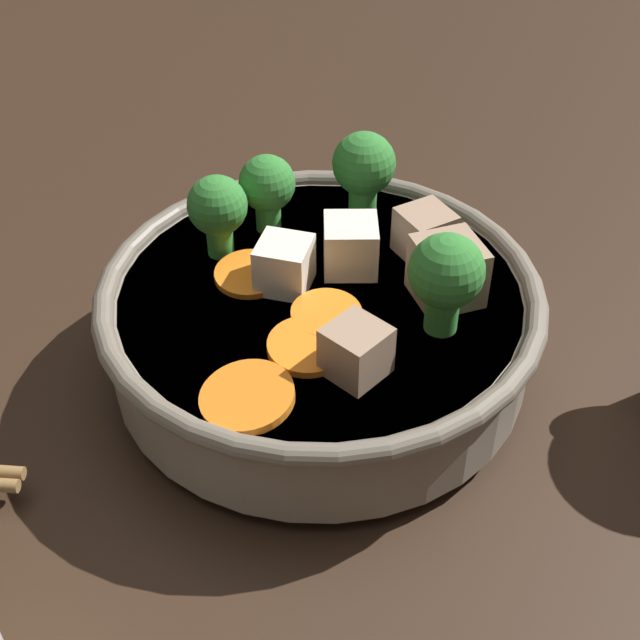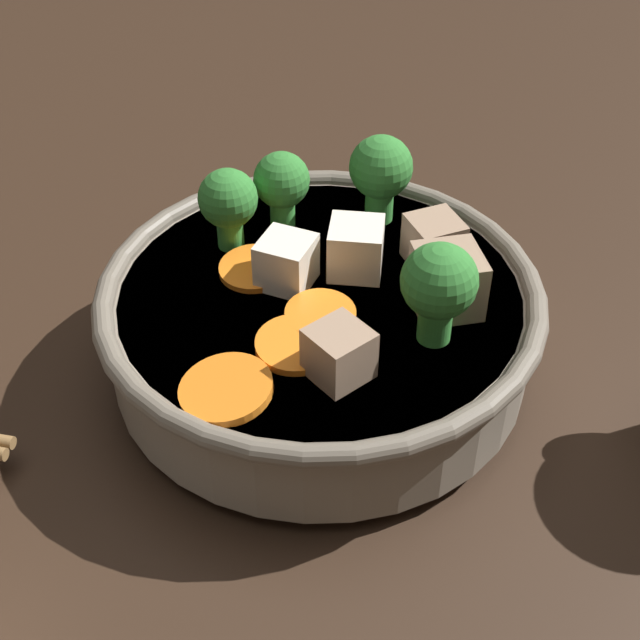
{
  "view_description": "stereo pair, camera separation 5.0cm",
  "coord_description": "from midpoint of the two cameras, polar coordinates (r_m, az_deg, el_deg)",
  "views": [
    {
      "loc": [
        -0.12,
        0.36,
        0.36
      ],
      "look_at": [
        0.0,
        0.0,
        0.04
      ],
      "focal_mm": 50.0,
      "sensor_mm": 36.0,
      "label": 1
    },
    {
      "loc": [
        -0.17,
        0.34,
        0.36
      ],
      "look_at": [
        0.0,
        0.0,
        0.04
      ],
      "focal_mm": 50.0,
      "sensor_mm": 36.0,
      "label": 2
    }
  ],
  "objects": [
    {
      "name": "stirfry_bowl",
      "position": [
        0.5,
        -2.75,
        0.28
      ],
      "size": [
        0.25,
        0.25,
        0.12
      ],
      "color": "slate",
      "rests_on": "ground_plane"
    },
    {
      "name": "ground_plane",
      "position": [
        0.52,
        -2.72,
        -3.42
      ],
      "size": [
        3.0,
        3.0,
        0.0
      ],
      "primitive_type": "plane",
      "color": "black"
    }
  ]
}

